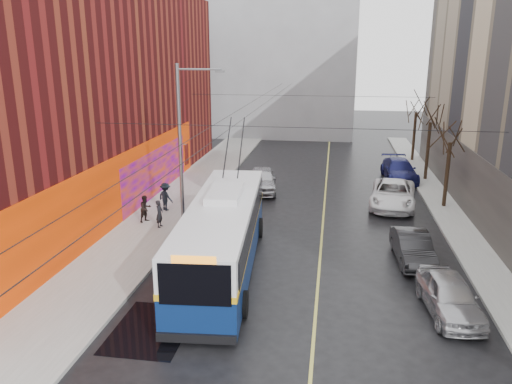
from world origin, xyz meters
TOP-DOWN VIEW (x-y plane):
  - ground at (0.00, 0.00)m, footprint 140.00×140.00m
  - sidewalk_left at (-8.00, 12.00)m, footprint 4.00×60.00m
  - sidewalk_right at (9.00, 12.00)m, footprint 2.00×60.00m
  - lane_line at (1.50, 14.00)m, footprint 0.12×50.00m
  - building_left at (-15.99, 13.99)m, footprint 12.11×36.00m
  - building_far at (-6.00, 44.99)m, footprint 20.50×12.10m
  - streetlight_pole at (-6.14, 10.00)m, footprint 2.65×0.60m
  - catenary_wires at (-2.54, 14.77)m, footprint 18.00×60.00m
  - tree_near at (9.00, 16.00)m, footprint 3.20×3.20m
  - tree_mid at (9.00, 23.00)m, footprint 3.20×3.20m
  - tree_far at (9.00, 30.00)m, footprint 3.20×3.20m
  - puddle at (-4.29, -0.60)m, footprint 2.63×3.69m
  - pigeons_flying at (-1.82, 11.36)m, footprint 3.17×1.94m
  - trolleybus at (-2.85, 4.83)m, footprint 3.76×13.05m
  - parked_car_a at (6.47, 2.24)m, footprint 2.19×4.49m
  - parked_car_b at (5.80, 7.04)m, footprint 1.76×4.36m
  - parked_car_c at (5.80, 15.83)m, footprint 3.44×6.15m
  - parked_car_d at (7.00, 22.83)m, footprint 2.64×5.64m
  - following_car at (-2.96, 18.11)m, footprint 2.58×5.10m
  - pedestrian_a at (-7.47, 9.42)m, footprint 0.40×0.58m
  - pedestrian_b at (-8.56, 10.16)m, footprint 0.89×0.95m
  - pedestrian_c at (-8.12, 12.39)m, footprint 1.29×1.11m

SIDE VIEW (x-z plane):
  - ground at x=0.00m, z-range 0.00..0.00m
  - lane_line at x=1.50m, z-range 0.00..0.01m
  - puddle at x=-4.29m, z-range 0.00..0.01m
  - sidewalk_left at x=-8.00m, z-range 0.00..0.15m
  - sidewalk_right at x=9.00m, z-range 0.00..0.15m
  - parked_car_b at x=5.80m, z-range 0.00..1.41m
  - parked_car_a at x=6.47m, z-range 0.00..1.47m
  - parked_car_d at x=7.00m, z-range 0.00..1.59m
  - parked_car_c at x=5.80m, z-range 0.00..1.63m
  - following_car at x=-2.96m, z-range 0.00..1.66m
  - pedestrian_a at x=-7.47m, z-range 0.15..1.69m
  - pedestrian_b at x=-8.56m, z-range 0.15..1.71m
  - pedestrian_c at x=-8.12m, z-range 0.15..1.88m
  - trolleybus at x=-2.85m, z-range -1.36..4.76m
  - streetlight_pole at x=-6.14m, z-range 0.35..9.35m
  - tree_near at x=9.00m, z-range 1.78..8.18m
  - tree_far at x=9.00m, z-range 1.86..8.43m
  - tree_mid at x=9.00m, z-range 1.91..8.59m
  - catenary_wires at x=-2.54m, z-range 6.13..6.36m
  - building_left at x=-15.99m, z-range -0.01..13.99m
  - pigeons_flying at x=-1.82m, z-range 7.29..8.06m
  - building_far at x=-6.00m, z-range 0.02..18.02m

